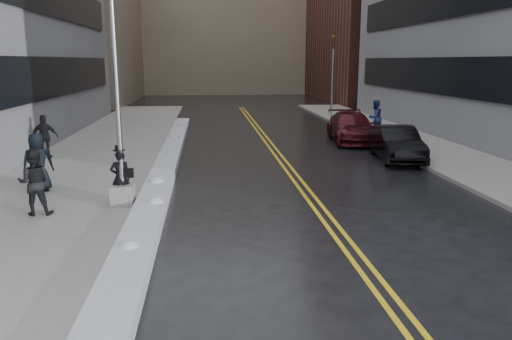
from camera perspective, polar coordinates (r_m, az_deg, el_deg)
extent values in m
plane|color=black|center=(13.30, -1.98, -6.58)|extent=(160.00, 160.00, 0.00)
cube|color=gray|center=(23.48, -17.78, 1.38)|extent=(5.50, 50.00, 0.15)
cube|color=gray|center=(25.35, 19.61, 2.03)|extent=(4.00, 50.00, 0.15)
cube|color=gold|center=(23.17, 2.21, 1.65)|extent=(0.12, 50.00, 0.01)
cube|color=gold|center=(23.21, 2.94, 1.66)|extent=(0.12, 50.00, 0.01)
cube|color=silver|center=(21.03, -10.10, 0.82)|extent=(0.90, 30.00, 0.34)
cube|color=gray|center=(58.62, -21.07, 16.19)|extent=(14.00, 22.00, 18.00)
cube|color=gray|center=(72.91, -3.63, 17.63)|extent=(36.00, 16.00, 22.00)
cube|color=gray|center=(15.26, -14.97, -2.73)|extent=(0.65, 0.65, 0.60)
cylinder|color=gray|center=(14.76, -15.81, 11.66)|extent=(0.14, 0.14, 7.00)
cylinder|color=maroon|center=(24.88, 17.59, 2.87)|extent=(0.24, 0.24, 0.60)
sphere|color=maroon|center=(24.84, 17.63, 3.55)|extent=(0.26, 0.26, 0.26)
cylinder|color=maroon|center=(24.88, 17.60, 2.98)|extent=(0.25, 0.10, 0.10)
cylinder|color=gray|center=(37.75, 8.70, 9.72)|extent=(0.14, 0.14, 5.00)
imported|color=#594C0C|center=(37.73, 8.85, 14.28)|extent=(0.16, 0.20, 1.00)
imported|color=black|center=(15.21, -15.22, -0.84)|extent=(0.65, 0.49, 1.61)
imported|color=black|center=(14.94, -23.98, -1.31)|extent=(0.93, 0.74, 1.82)
imported|color=black|center=(17.58, -23.67, 0.82)|extent=(1.07, 0.84, 1.92)
imported|color=black|center=(23.47, -22.99, 3.52)|extent=(1.12, 0.48, 1.90)
imported|color=navy|center=(29.41, 13.45, 5.85)|extent=(1.20, 1.12, 1.98)
imported|color=black|center=(22.82, 15.72, 2.94)|extent=(2.11, 4.74, 1.51)
imported|color=#3D0912|center=(27.63, 10.87, 4.82)|extent=(2.77, 5.61, 1.57)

